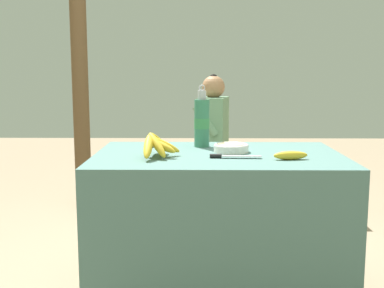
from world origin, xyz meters
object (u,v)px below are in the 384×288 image
object	(u,v)px
water_bottle	(202,122)
support_post_near	(79,41)
knife	(228,156)
serving_bowl	(231,147)
banana_bunch_green	(299,154)
seated_vendor	(207,136)
banana_bunch_ripe	(156,144)
loose_banana_front	(291,155)
wooden_bench	(241,170)

from	to	relation	value
water_bottle	support_post_near	bearing A→B (deg)	124.69
knife	water_bottle	bearing A→B (deg)	110.92
serving_bowl	banana_bunch_green	bearing A→B (deg)	65.62
serving_bowl	seated_vendor	bearing A→B (deg)	93.89
banana_bunch_ripe	serving_bowl	world-z (taller)	banana_bunch_ripe
banana_bunch_ripe	seated_vendor	xyz separation A→B (m)	(0.27, 1.52, -0.16)
serving_bowl	support_post_near	size ratio (longest dim) A/B	0.06
serving_bowl	loose_banana_front	world-z (taller)	serving_bowl
knife	support_post_near	distance (m)	2.19
wooden_bench	water_bottle	bearing A→B (deg)	-104.90
loose_banana_front	seated_vendor	xyz separation A→B (m)	(-0.35, 1.58, -0.12)
loose_banana_front	support_post_near	bearing A→B (deg)	127.54
banana_bunch_ripe	knife	bearing A→B (deg)	-4.39
water_bottle	wooden_bench	world-z (taller)	water_bottle
knife	serving_bowl	bearing A→B (deg)	83.47
knife	support_post_near	xyz separation A→B (m)	(-1.11, 1.78, 0.64)
banana_bunch_green	water_bottle	bearing A→B (deg)	-122.44
wooden_bench	support_post_near	world-z (taller)	support_post_near
banana_bunch_ripe	knife	distance (m)	0.34
loose_banana_front	support_post_near	xyz separation A→B (m)	(-1.39, 1.82, 0.63)
serving_bowl	wooden_bench	xyz separation A→B (m)	(0.18, 1.40, -0.40)
knife	wooden_bench	size ratio (longest dim) A/B	0.16
serving_bowl	loose_banana_front	size ratio (longest dim) A/B	1.06
water_bottle	banana_bunch_ripe	bearing A→B (deg)	-124.17
banana_bunch_green	loose_banana_front	bearing A→B (deg)	-103.25
loose_banana_front	support_post_near	size ratio (longest dim) A/B	0.06
wooden_bench	banana_bunch_green	world-z (taller)	banana_bunch_green
wooden_bench	banana_bunch_green	distance (m)	0.47
banana_bunch_green	support_post_near	size ratio (longest dim) A/B	0.09
loose_banana_front	knife	bearing A→B (deg)	173.28
serving_bowl	banana_bunch_green	distance (m)	1.56
seated_vendor	support_post_near	bearing A→B (deg)	-1.51
serving_bowl	seated_vendor	xyz separation A→B (m)	(-0.09, 1.37, -0.12)
seated_vendor	loose_banana_front	bearing A→B (deg)	113.68
loose_banana_front	banana_bunch_green	size ratio (longest dim) A/B	0.62
banana_bunch_ripe	seated_vendor	distance (m)	1.55
loose_banana_front	knife	distance (m)	0.28
knife	banana_bunch_ripe	bearing A→B (deg)	177.53
banana_bunch_ripe	support_post_near	xyz separation A→B (m)	(-0.78, 1.76, 0.58)
water_bottle	seated_vendor	size ratio (longest dim) A/B	0.29
loose_banana_front	water_bottle	bearing A→B (deg)	136.58
water_bottle	wooden_bench	bearing A→B (deg)	75.10
water_bottle	loose_banana_front	distance (m)	0.56
knife	banana_bunch_green	size ratio (longest dim) A/B	0.91
water_bottle	loose_banana_front	bearing A→B (deg)	-43.42
banana_bunch_green	knife	bearing A→B (deg)	-112.77
loose_banana_front	knife	xyz separation A→B (m)	(-0.28, 0.03, -0.01)
water_bottle	banana_bunch_green	distance (m)	1.50
serving_bowl	support_post_near	bearing A→B (deg)	125.28
serving_bowl	support_post_near	distance (m)	2.07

